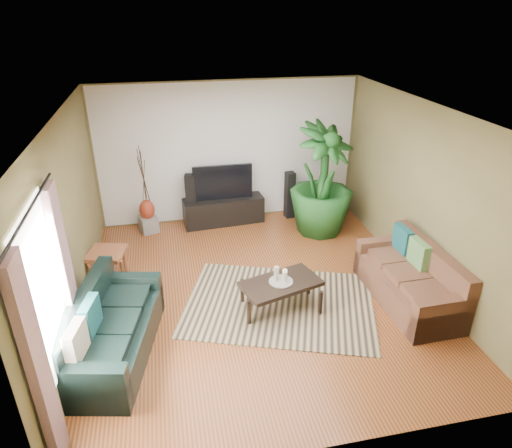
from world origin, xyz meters
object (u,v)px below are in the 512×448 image
object	(u,v)px
sofa_left	(113,326)
potted_plant	(322,180)
sofa_right	(409,276)
coffee_table	(281,295)
television	(223,182)
tv_stand	(224,210)
pedestal	(149,224)
vase	(147,210)
speaker_left	(191,201)
side_table	(109,268)
speaker_right	(290,195)

from	to	relation	value
sofa_left	potted_plant	bearing A→B (deg)	-40.47
sofa_right	potted_plant	xyz separation A→B (m)	(-0.50, 2.42, 0.60)
coffee_table	television	xyz separation A→B (m)	(-0.39, 2.95, 0.63)
sofa_right	coffee_table	distance (m)	1.86
sofa_left	tv_stand	size ratio (longest dim) A/B	1.24
pedestal	vase	world-z (taller)	vase
speaker_left	side_table	size ratio (longest dim) A/B	1.85
speaker_right	vase	bearing A→B (deg)	174.95
sofa_left	potted_plant	world-z (taller)	potted_plant
potted_plant	vase	bearing A→B (deg)	168.67
sofa_left	sofa_right	bearing A→B (deg)	-73.62
pedestal	sofa_right	bearing A→B (deg)	-39.76
coffee_table	speaker_right	bearing A→B (deg)	55.25
speaker_left	vase	distance (m)	0.84
speaker_left	pedestal	world-z (taller)	speaker_left
sofa_right	sofa_left	bearing A→B (deg)	-87.48
tv_stand	potted_plant	xyz separation A→B (m)	(1.73, -0.74, 0.77)
tv_stand	sofa_right	bearing A→B (deg)	-59.74
tv_stand	potted_plant	bearing A→B (deg)	-27.99
sofa_right	tv_stand	size ratio (longest dim) A/B	1.18
speaker_left	sofa_right	bearing A→B (deg)	-39.41
sofa_left	pedestal	bearing A→B (deg)	5.63
speaker_right	vase	world-z (taller)	speaker_right
television	pedestal	size ratio (longest dim) A/B	3.67
television	speaker_left	size ratio (longest dim) A/B	1.09
tv_stand	speaker_left	world-z (taller)	speaker_left
speaker_left	potted_plant	world-z (taller)	potted_plant
potted_plant	side_table	xyz separation A→B (m)	(-3.76, -1.05, -0.75)
sofa_left	sofa_right	world-z (taller)	same
tv_stand	potted_plant	world-z (taller)	potted_plant
speaker_left	tv_stand	bearing A→B (deg)	8.80
tv_stand	side_table	size ratio (longest dim) A/B	2.74
sofa_right	tv_stand	distance (m)	3.87
tv_stand	television	bearing A→B (deg)	0.00
coffee_table	speaker_right	world-z (taller)	speaker_right
television	speaker_left	distance (m)	0.70
vase	side_table	world-z (taller)	vase
sofa_right	potted_plant	world-z (taller)	potted_plant
pedestal	speaker_left	bearing A→B (deg)	6.58
sofa_left	potted_plant	xyz separation A→B (m)	(3.57, 2.71, 0.60)
vase	pedestal	bearing A→B (deg)	0.00
television	coffee_table	bearing A→B (deg)	-82.55
tv_stand	television	size ratio (longest dim) A/B	1.36
sofa_left	sofa_right	distance (m)	4.08
sofa_right	speaker_right	distance (m)	3.28
sofa_right	speaker_left	distance (m)	4.25
sofa_left	coffee_table	size ratio (longest dim) A/B	1.77
side_table	pedestal	bearing A→B (deg)	70.90
sofa_left	speaker_right	size ratio (longest dim) A/B	2.03
potted_plant	speaker_right	bearing A→B (deg)	117.92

